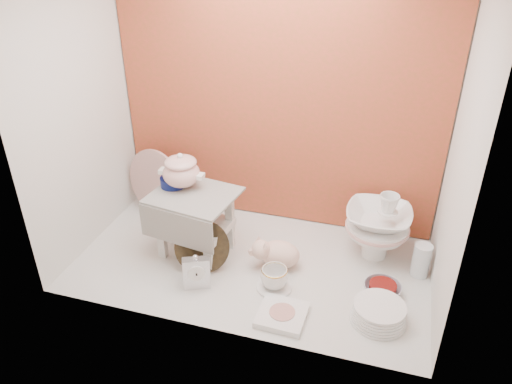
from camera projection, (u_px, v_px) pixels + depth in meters
ground at (251, 263)px, 2.61m from camera, size 1.80×1.80×0.00m
niche_shell at (262, 79)px, 2.30m from camera, size 1.86×1.03×1.53m
step_stool at (196, 224)px, 2.61m from camera, size 0.46×0.41×0.36m
soup_tureen at (181, 170)px, 2.54m from camera, size 0.27×0.27×0.19m
cobalt_bowl at (173, 182)px, 2.59m from camera, size 0.16×0.16×0.05m
floral_platter at (156, 183)px, 2.94m from camera, size 0.41×0.18×0.41m
blue_white_vase at (182, 194)px, 3.00m from camera, size 0.30×0.30×0.23m
lacquer_tray at (202, 247)px, 2.51m from camera, size 0.30×0.20×0.27m
mantel_clock at (196, 271)px, 2.40m from camera, size 0.14×0.09×0.19m
plush_pig at (280, 254)px, 2.55m from camera, size 0.26×0.18×0.16m
teacup_saucer at (274, 287)px, 2.43m from camera, size 0.22×0.22×0.01m
gold_rim_teacup at (274, 278)px, 2.41m from camera, size 0.15×0.15×0.11m
lattice_dish at (282, 315)px, 2.26m from camera, size 0.22×0.22×0.03m
dinner_plate_stack at (379, 313)px, 2.23m from camera, size 0.29×0.29×0.09m
crystal_bowl at (382, 290)px, 2.39m from camera, size 0.21×0.21×0.06m
clear_glass_vase at (421, 260)px, 2.49m from camera, size 0.11×0.11×0.18m
porcelain_tower at (378, 225)px, 2.58m from camera, size 0.34×0.34×0.38m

